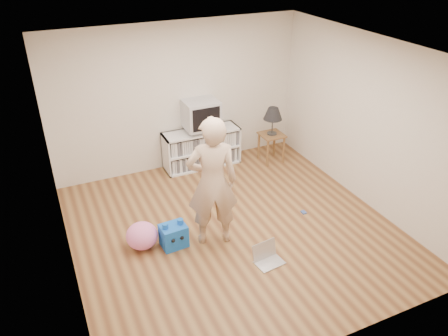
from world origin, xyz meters
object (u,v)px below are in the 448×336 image
at_px(person, 212,183).
at_px(crt_tv, 201,114).
at_px(laptop, 267,257).
at_px(plush_pink, 142,236).
at_px(table_lamp, 273,114).
at_px(dvd_deck, 201,129).
at_px(side_table, 271,141).
at_px(media_unit, 201,148).
at_px(plush_blue, 174,235).

bearing_deg(person, crt_tv, -92.61).
relative_size(laptop, plush_pink, 0.91).
height_order(crt_tv, laptop, crt_tv).
height_order(table_lamp, person, person).
xyz_separation_m(dvd_deck, person, (-0.69, -2.13, 0.21)).
bearing_deg(side_table, table_lamp, 180.00).
bearing_deg(media_unit, person, -107.89).
height_order(person, laptop, person).
distance_m(media_unit, side_table, 1.31).
height_order(laptop, plush_pink, plush_pink).
xyz_separation_m(dvd_deck, crt_tv, (0.00, -0.00, 0.29)).
xyz_separation_m(crt_tv, table_lamp, (1.25, -0.37, -0.08)).
distance_m(table_lamp, plush_blue, 3.09).
bearing_deg(media_unit, dvd_deck, -90.00).
relative_size(laptop, plush_blue, 0.99).
bearing_deg(plush_blue, crt_tv, 54.61).
xyz_separation_m(media_unit, dvd_deck, (0.00, -0.02, 0.39)).
height_order(person, plush_blue, person).
distance_m(dvd_deck, table_lamp, 1.32).
bearing_deg(table_lamp, media_unit, 162.91).
bearing_deg(crt_tv, side_table, -16.29).
height_order(media_unit, table_lamp, table_lamp).
xyz_separation_m(side_table, laptop, (-1.48, -2.47, -0.35)).
height_order(laptop, plush_blue, plush_blue).
distance_m(person, plush_pink, 1.24).
height_order(media_unit, laptop, media_unit).
distance_m(dvd_deck, laptop, 2.93).
height_order(media_unit, plush_blue, media_unit).
distance_m(side_table, plush_pink, 3.27).
distance_m(media_unit, crt_tv, 0.67).
bearing_deg(plush_pink, plush_blue, -20.87).
bearing_deg(person, table_lamp, -122.44).
xyz_separation_m(table_lamp, person, (-1.95, -1.76, -0.00)).
relative_size(dvd_deck, plush_pink, 1.03).
relative_size(crt_tv, plush_pink, 1.37).
bearing_deg(side_table, plush_pink, -152.64).
bearing_deg(media_unit, side_table, -17.09).
relative_size(person, laptop, 4.71).
relative_size(side_table, table_lamp, 1.07).
xyz_separation_m(plush_blue, plush_pink, (-0.41, 0.15, 0.01)).
bearing_deg(dvd_deck, media_unit, 90.00).
bearing_deg(media_unit, crt_tv, -90.00).
xyz_separation_m(dvd_deck, table_lamp, (1.25, -0.37, 0.21)).
relative_size(dvd_deck, crt_tv, 0.75).
xyz_separation_m(crt_tv, person, (-0.69, -2.13, -0.08)).
relative_size(dvd_deck, table_lamp, 0.87).
relative_size(table_lamp, person, 0.27).
height_order(crt_tv, table_lamp, crt_tv).
height_order(media_unit, person, person).
distance_m(media_unit, plush_pink, 2.51).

